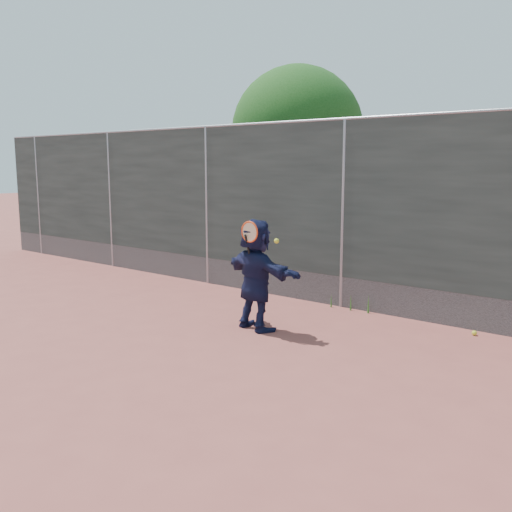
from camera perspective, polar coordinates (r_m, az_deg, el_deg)
The scene contains 7 objects.
ground at distance 6.81m, azimuth -6.96°, elevation -10.66°, with size 80.00×80.00×0.00m, color #9E4C42.
player at distance 7.94m, azimuth -0.00°, elevation -1.86°, with size 1.45×0.46×1.57m, color #161A3C.
ball_ground at distance 8.36m, azimuth 21.00°, elevation -7.20°, with size 0.07×0.07×0.07m, color yellow.
fence at distance 9.21m, azimuth 8.71°, elevation 4.58°, with size 20.00×0.06×3.03m.
swing_action at distance 7.66m, azimuth -0.39°, elevation 2.22°, with size 0.56×0.18×0.51m.
tree_left at distance 13.30m, azimuth 4.82°, elevation 11.88°, with size 3.15×3.00×4.53m.
weed_clump at distance 9.20m, azimuth 9.71°, elevation -4.61°, with size 0.68×0.07×0.30m.
Camera 1 is at (4.63, -4.43, 2.30)m, focal length 40.00 mm.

